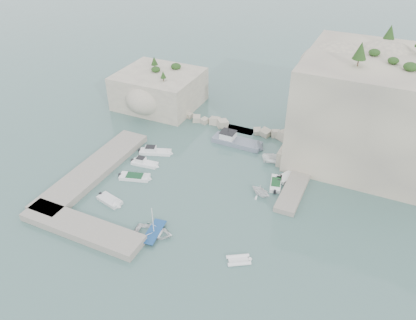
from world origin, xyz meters
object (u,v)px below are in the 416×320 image
at_px(tender_east_b, 276,185).
at_px(tender_east_c, 289,177).
at_px(motorboat_c, 135,178).
at_px(motorboat_b, 145,165).
at_px(motorboat_e, 110,202).
at_px(work_boat, 237,144).
at_px(tender_east_d, 276,163).
at_px(motorboat_a, 155,153).
at_px(inflatable_dinghy, 238,261).
at_px(tender_east_a, 260,195).
at_px(rowboat, 154,234).

distance_m(tender_east_b, tender_east_c, 3.27).
xyz_separation_m(motorboat_c, motorboat_b, (-0.60, 3.87, 0.00)).
bearing_deg(motorboat_b, motorboat_e, -93.81).
height_order(motorboat_e, work_boat, work_boat).
bearing_deg(motorboat_b, tender_east_d, 19.79).
relative_size(motorboat_a, tender_east_c, 1.10).
bearing_deg(tender_east_d, motorboat_b, 97.32).
height_order(tender_east_d, work_boat, work_boat).
distance_m(motorboat_a, inflatable_dinghy, 27.60).
xyz_separation_m(motorboat_e, tender_east_a, (19.47, 10.82, 0.00)).
distance_m(motorboat_a, tender_east_a, 20.46).
bearing_deg(tender_east_d, tender_east_c, -151.46).
xyz_separation_m(rowboat, tender_east_a, (10.09, 13.85, 0.00)).
distance_m(tender_east_c, tender_east_d, 4.20).
distance_m(motorboat_b, inflatable_dinghy, 25.28).
distance_m(motorboat_a, tender_east_d, 20.69).
height_order(tender_east_b, tender_east_d, tender_east_d).
relative_size(motorboat_b, motorboat_e, 1.12).
bearing_deg(tender_east_b, rowboat, 133.45).
distance_m(inflatable_dinghy, tender_east_c, 19.81).
xyz_separation_m(tender_east_b, work_boat, (-9.90, 8.72, 0.00)).
height_order(motorboat_c, motorboat_e, same).
bearing_deg(tender_east_b, tender_east_a, 144.84).
height_order(motorboat_b, inflatable_dinghy, motorboat_b).
xyz_separation_m(motorboat_c, tender_east_d, (18.99, 13.55, 0.00)).
height_order(motorboat_b, rowboat, motorboat_b).
height_order(rowboat, work_boat, work_boat).
relative_size(motorboat_e, tender_east_c, 0.80).
xyz_separation_m(motorboat_b, motorboat_e, (0.49, -10.27, 0.00)).
bearing_deg(tender_east_b, work_boat, 35.78).
bearing_deg(tender_east_c, tender_east_a, -177.52).
xyz_separation_m(motorboat_a, rowboat, (10.11, -17.08, 0.00)).
bearing_deg(tender_east_a, inflatable_dinghy, -150.90).
xyz_separation_m(tender_east_d, work_boat, (-8.16, 2.91, 0.00)).
relative_size(rowboat, work_boat, 0.53).
distance_m(motorboat_c, motorboat_b, 3.91).
relative_size(tender_east_b, work_boat, 0.48).
bearing_deg(work_boat, motorboat_c, -122.16).
xyz_separation_m(tender_east_a, tender_east_d, (-0.37, 9.14, 0.00)).
height_order(motorboat_c, motorboat_b, motorboat_b).
xyz_separation_m(motorboat_a, tender_east_c, (22.92, 3.07, 0.00)).
xyz_separation_m(motorboat_e, inflatable_dinghy, (21.24, -2.65, 0.00)).
bearing_deg(motorboat_e, inflatable_dinghy, 6.22).
height_order(motorboat_b, motorboat_e, motorboat_b).
xyz_separation_m(motorboat_b, tender_east_c, (22.68, 6.86, 0.00)).
xyz_separation_m(motorboat_b, work_boat, (11.42, 12.60, 0.00)).
bearing_deg(work_boat, tender_east_a, -53.50).
distance_m(motorboat_c, rowboat, 13.23).
bearing_deg(motorboat_c, tender_east_d, 18.97).
distance_m(tender_east_c, work_boat, 12.64).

